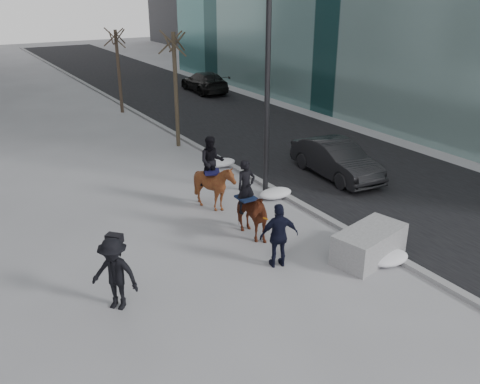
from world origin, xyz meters
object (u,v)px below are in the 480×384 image
mounted_right (214,181)px  planter (369,244)px  mounted_left (248,210)px  car_near (336,159)px

mounted_right → planter: bearing=-68.5°
planter → mounted_left: (-2.10, 2.76, 0.44)m
planter → mounted_left: size_ratio=0.92×
mounted_left → planter: bearing=-52.7°
planter → mounted_right: bearing=111.5°
planter → mounted_left: bearing=127.3°
car_near → mounted_right: (-5.43, -0.25, 0.28)m
car_near → mounted_left: 6.10m
mounted_right → car_near: bearing=2.6°
planter → mounted_right: (-1.98, 5.03, 0.55)m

